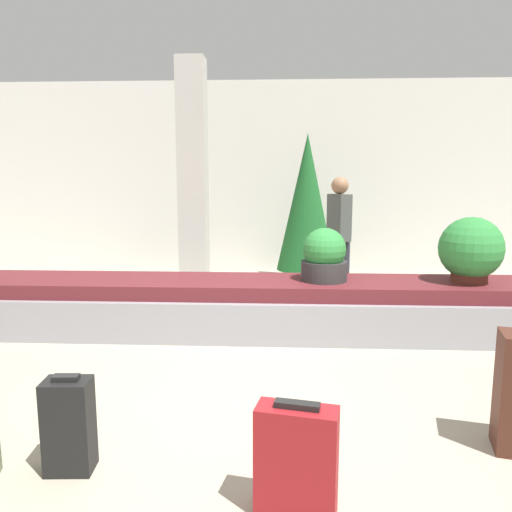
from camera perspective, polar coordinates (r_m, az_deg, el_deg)
The scene contains 10 objects.
ground_plane at distance 3.77m, azimuth -1.34°, elevation -16.41°, with size 18.00×18.00×0.00m, color #9E937F.
back_wall at distance 8.64m, azimuth 1.21°, elevation 9.00°, with size 18.00×0.06×3.20m.
carousel at distance 5.25m, azimuth 0.00°, elevation -5.84°, with size 6.44×0.97×0.56m.
pillar at distance 7.08m, azimuth -7.21°, elevation 8.89°, with size 0.38×0.38×3.20m.
suitcase_2 at distance 2.59m, azimuth 4.64°, elevation -22.30°, with size 0.41×0.24×0.58m.
suitcase_3 at distance 3.08m, azimuth -20.60°, elevation -17.66°, with size 0.26×0.19×0.56m.
potted_plant_0 at distance 5.44m, azimuth 23.34°, elevation 0.60°, with size 0.63×0.63×0.66m.
potted_plant_1 at distance 5.15m, azimuth 7.81°, elevation -0.09°, with size 0.47×0.47×0.54m.
traveler_0 at distance 6.68m, azimuth 9.45°, elevation 3.29°, with size 0.31×0.37×1.61m.
decorated_tree at distance 7.72m, azimuth 5.83°, elevation 6.08°, with size 0.91×0.91×2.26m.
Camera 1 is at (0.26, -3.39, 1.63)m, focal length 35.00 mm.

